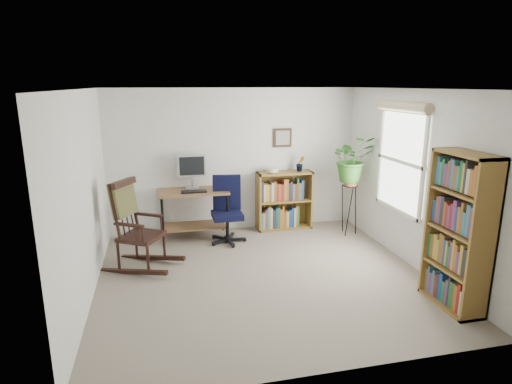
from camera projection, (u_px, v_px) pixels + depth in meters
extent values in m
cube|color=gray|center=(263.00, 277.00, 5.61)|extent=(4.20, 4.00, 0.00)
cube|color=silver|center=(264.00, 89.00, 5.02)|extent=(4.20, 4.00, 0.00)
cube|color=silver|center=(235.00, 161.00, 7.20)|extent=(4.20, 0.00, 2.40)
cube|color=silver|center=(323.00, 245.00, 3.43)|extent=(4.20, 0.00, 2.40)
cube|color=silver|center=(84.00, 198.00, 4.86)|extent=(0.00, 4.00, 2.40)
cube|color=silver|center=(414.00, 180.00, 5.77)|extent=(0.00, 4.00, 2.40)
cube|color=black|center=(194.00, 192.00, 6.74)|extent=(0.40, 0.15, 0.02)
imported|color=#336E26|center=(353.00, 137.00, 6.83)|extent=(1.69, 1.88, 1.46)
imported|color=#336E26|center=(300.00, 168.00, 7.32)|extent=(0.13, 0.24, 0.11)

